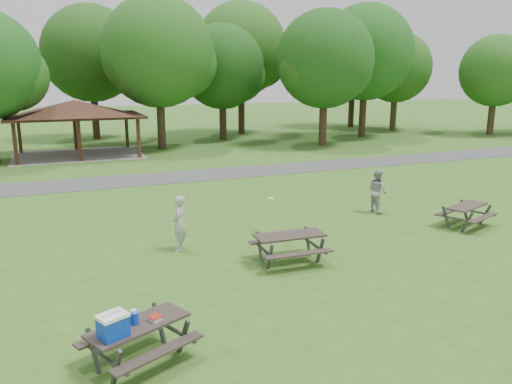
% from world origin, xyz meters
% --- Properties ---
extents(ground, '(160.00, 160.00, 0.00)m').
position_xyz_m(ground, '(0.00, 0.00, 0.00)').
color(ground, '#32601B').
rests_on(ground, ground).
extents(asphalt_path, '(120.00, 3.20, 0.02)m').
position_xyz_m(asphalt_path, '(0.00, 14.00, 0.01)').
color(asphalt_path, '#414143').
rests_on(asphalt_path, ground).
extents(pavilion, '(8.60, 7.01, 3.76)m').
position_xyz_m(pavilion, '(-4.00, 24.00, 3.06)').
color(pavilion, '#311D12').
rests_on(pavilion, ground).
extents(tree_row_e, '(8.40, 8.00, 11.02)m').
position_xyz_m(tree_row_e, '(2.10, 25.03, 6.78)').
color(tree_row_e, black).
rests_on(tree_row_e, ground).
extents(tree_row_f, '(7.35, 7.00, 9.55)m').
position_xyz_m(tree_row_f, '(8.09, 28.53, 5.84)').
color(tree_row_f, black).
rests_on(tree_row_f, ground).
extents(tree_row_g, '(7.77, 7.40, 10.25)m').
position_xyz_m(tree_row_g, '(14.09, 22.03, 6.33)').
color(tree_row_g, '#311F15').
rests_on(tree_row_g, ground).
extents(tree_row_h, '(8.61, 8.20, 11.37)m').
position_xyz_m(tree_row_h, '(20.10, 25.53, 7.03)').
color(tree_row_h, black).
rests_on(tree_row_h, ground).
extents(tree_row_i, '(7.14, 6.80, 9.52)m').
position_xyz_m(tree_row_i, '(26.08, 29.03, 5.91)').
color(tree_row_i, '#332416').
rests_on(tree_row_i, ground).
extents(tree_row_j, '(6.72, 6.40, 8.96)m').
position_xyz_m(tree_row_j, '(32.08, 22.53, 5.56)').
color(tree_row_j, '#302315').
rests_on(tree_row_j, ground).
extents(tree_deep_b, '(8.40, 8.00, 11.13)m').
position_xyz_m(tree_deep_b, '(-1.90, 33.03, 6.89)').
color(tree_deep_b, black).
rests_on(tree_deep_b, ground).
extents(tree_deep_c, '(8.82, 8.40, 11.90)m').
position_xyz_m(tree_deep_c, '(11.10, 32.03, 7.44)').
color(tree_deep_c, '#301F15').
rests_on(tree_deep_c, ground).
extents(tree_deep_d, '(8.40, 8.00, 11.27)m').
position_xyz_m(tree_deep_d, '(24.10, 33.53, 7.03)').
color(tree_deep_d, black).
rests_on(tree_deep_d, ground).
extents(picnic_table_near, '(2.38, 2.19, 1.33)m').
position_xyz_m(picnic_table_near, '(-4.54, -3.38, 0.76)').
color(picnic_table_near, '#2C2420').
rests_on(picnic_table_near, ground).
extents(picnic_table_middle, '(2.11, 1.73, 0.88)m').
position_xyz_m(picnic_table_middle, '(0.58, 0.37, 0.65)').
color(picnic_table_middle, '#2E2521').
rests_on(picnic_table_middle, ground).
extents(picnic_table_far, '(2.27, 2.05, 0.81)m').
position_xyz_m(picnic_table_far, '(8.10, 1.19, 0.60)').
color(picnic_table_far, '#312823').
rests_on(picnic_table_far, ground).
extents(frisbee_in_flight, '(0.32, 0.32, 0.02)m').
position_xyz_m(frisbee_in_flight, '(1.25, 3.20, 1.23)').
color(frisbee_in_flight, '#FFFC28').
rests_on(frisbee_in_flight, ground).
extents(frisbee_thrower, '(0.60, 0.74, 1.76)m').
position_xyz_m(frisbee_thrower, '(-2.16, 2.63, 0.88)').
color(frisbee_thrower, '#ADADB0').
rests_on(frisbee_thrower, ground).
extents(frisbee_catcher, '(0.67, 0.85, 1.74)m').
position_xyz_m(frisbee_catcher, '(6.25, 4.03, 0.87)').
color(frisbee_catcher, '#A0A0A2').
rests_on(frisbee_catcher, ground).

